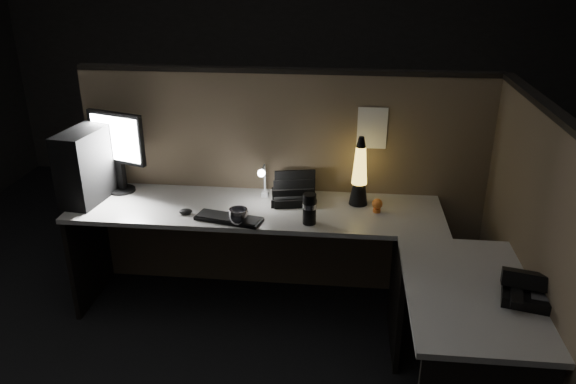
# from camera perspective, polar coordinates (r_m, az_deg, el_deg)

# --- Properties ---
(floor) EXTENTS (6.00, 6.00, 0.00)m
(floor) POSITION_cam_1_polar(r_m,az_deg,el_deg) (3.36, -2.06, -17.43)
(floor) COLOR black
(floor) RESTS_ON ground
(room_shell) EXTENTS (6.00, 6.00, 6.00)m
(room_shell) POSITION_cam_1_polar(r_m,az_deg,el_deg) (2.62, -2.57, 10.67)
(room_shell) COLOR silver
(room_shell) RESTS_ON ground
(partition_back) EXTENTS (2.66, 0.06, 1.50)m
(partition_back) POSITION_cam_1_polar(r_m,az_deg,el_deg) (3.76, -0.27, 0.70)
(partition_back) COLOR brown
(partition_back) RESTS_ON ground
(partition_right) EXTENTS (0.06, 1.66, 1.50)m
(partition_right) POSITION_cam_1_polar(r_m,az_deg,el_deg) (3.14, 22.98, -6.08)
(partition_right) COLOR brown
(partition_right) RESTS_ON ground
(desk) EXTENTS (2.60, 1.60, 0.73)m
(desk) POSITION_cam_1_polar(r_m,az_deg,el_deg) (3.21, 1.61, -6.81)
(desk) COLOR #A8A59E
(desk) RESTS_ON ground
(pc_tower) EXTENTS (0.25, 0.46, 0.46)m
(pc_tower) POSITION_cam_1_polar(r_m,az_deg,el_deg) (3.74, -19.76, 2.59)
(pc_tower) COLOR black
(pc_tower) RESTS_ON desk
(monitor) EXTENTS (0.40, 0.19, 0.53)m
(monitor) POSITION_cam_1_polar(r_m,az_deg,el_deg) (3.78, -16.98, 4.67)
(monitor) COLOR black
(monitor) RESTS_ON desk
(keyboard) EXTENTS (0.42, 0.22, 0.02)m
(keyboard) POSITION_cam_1_polar(r_m,az_deg,el_deg) (3.33, -6.04, -2.72)
(keyboard) COLOR black
(keyboard) RESTS_ON desk
(mouse) EXTENTS (0.09, 0.07, 0.03)m
(mouse) POSITION_cam_1_polar(r_m,az_deg,el_deg) (3.44, -10.37, -1.96)
(mouse) COLOR black
(mouse) RESTS_ON desk
(clip_lamp) EXTENTS (0.05, 0.18, 0.24)m
(clip_lamp) POSITION_cam_1_polar(r_m,az_deg,el_deg) (3.52, -2.54, 1.18)
(clip_lamp) COLOR silver
(clip_lamp) RESTS_ON desk
(organizer) EXTENTS (0.30, 0.28, 0.20)m
(organizer) POSITION_cam_1_polar(r_m,az_deg,el_deg) (3.56, 0.60, -0.19)
(organizer) COLOR black
(organizer) RESTS_ON desk
(lava_lamp) EXTENTS (0.12, 0.12, 0.44)m
(lava_lamp) POSITION_cam_1_polar(r_m,az_deg,el_deg) (3.49, 7.27, 1.55)
(lava_lamp) COLOR black
(lava_lamp) RESTS_ON desk
(travel_mug) EXTENTS (0.08, 0.08, 0.18)m
(travel_mug) POSITION_cam_1_polar(r_m,az_deg,el_deg) (3.24, 2.19, -1.72)
(travel_mug) COLOR black
(travel_mug) RESTS_ON desk
(steel_mug) EXTENTS (0.14, 0.14, 0.09)m
(steel_mug) POSITION_cam_1_polar(r_m,az_deg,el_deg) (3.26, -5.06, -2.49)
(steel_mug) COLOR #BAB9C1
(steel_mug) RESTS_ON desk
(figurine) EXTENTS (0.06, 0.06, 0.06)m
(figurine) POSITION_cam_1_polar(r_m,az_deg,el_deg) (3.44, 9.05, -1.19)
(figurine) COLOR orange
(figurine) RESTS_ON desk
(pinned_paper) EXTENTS (0.19, 0.00, 0.27)m
(pinned_paper) POSITION_cam_1_polar(r_m,az_deg,el_deg) (3.57, 8.55, 6.43)
(pinned_paper) COLOR white
(pinned_paper) RESTS_ON partition_back
(desk_phone) EXTENTS (0.27, 0.27, 0.14)m
(desk_phone) POSITION_cam_1_polar(r_m,az_deg,el_deg) (2.79, 23.18, -9.06)
(desk_phone) COLOR black
(desk_phone) RESTS_ON desk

